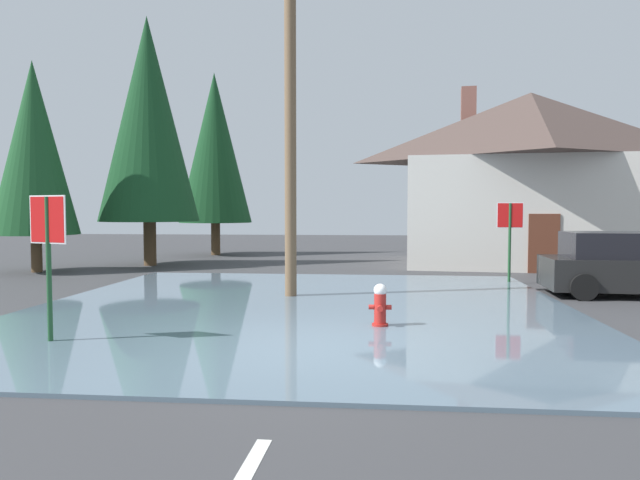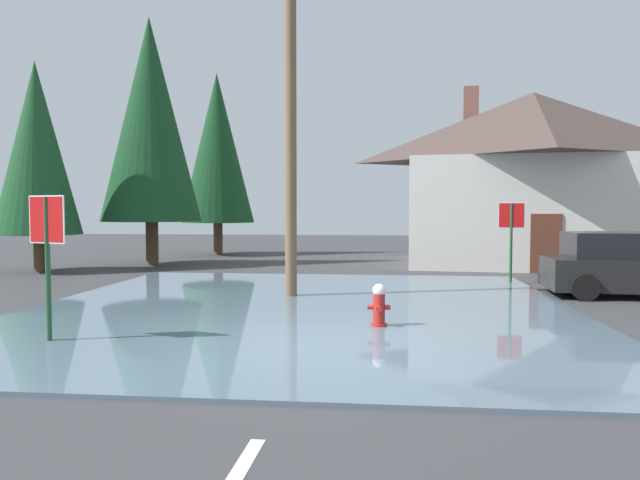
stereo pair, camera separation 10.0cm
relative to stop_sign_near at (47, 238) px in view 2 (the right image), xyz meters
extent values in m
cube|color=#38383A|center=(4.15, 0.05, -1.74)|extent=(80.00, 80.00, 0.10)
cube|color=slate|center=(3.55, 3.68, -1.67)|extent=(11.49, 12.39, 0.06)
cube|color=silver|center=(4.07, -1.25, -1.69)|extent=(4.49, 0.68, 0.01)
cylinder|color=#1E4C28|center=(0.00, 0.00, -0.52)|extent=(0.08, 0.08, 2.34)
cube|color=white|center=(0.00, 0.00, 0.29)|extent=(0.73, 0.26, 0.76)
cube|color=red|center=(0.00, 0.00, 0.29)|extent=(0.69, 0.26, 0.72)
cylinder|color=#AD231E|center=(5.22, 1.72, -1.65)|extent=(0.29, 0.29, 0.10)
cylinder|color=#AD231E|center=(5.22, 1.72, -1.33)|extent=(0.21, 0.21, 0.54)
sphere|color=white|center=(5.22, 1.72, -1.00)|extent=(0.23, 0.23, 0.23)
cylinder|color=#AD231E|center=(5.06, 1.72, -1.30)|extent=(0.10, 0.09, 0.09)
cylinder|color=#AD231E|center=(5.37, 1.72, -1.30)|extent=(0.10, 0.09, 0.09)
cylinder|color=#AD231E|center=(5.22, 1.56, -1.30)|extent=(0.11, 0.10, 0.11)
cylinder|color=brown|center=(3.09, 5.18, 2.45)|extent=(0.28, 0.28, 8.29)
cylinder|color=#1E4C28|center=(8.98, 8.47, -0.53)|extent=(0.08, 0.08, 2.32)
cube|color=white|center=(8.98, 8.47, 0.28)|extent=(0.73, 0.09, 0.73)
cube|color=red|center=(8.98, 8.47, 0.28)|extent=(0.69, 0.10, 0.69)
cube|color=beige|center=(11.06, 14.63, 0.32)|extent=(9.66, 7.36, 4.03)
pyramid|color=#473833|center=(11.06, 14.63, 3.64)|extent=(10.44, 7.95, 2.62)
cube|color=brown|center=(8.92, 16.02, 4.30)|extent=(0.66, 0.66, 2.36)
cube|color=#592D1E|center=(10.74, 11.37, -0.69)|extent=(1.00, 0.16, 2.00)
cube|color=black|center=(11.47, 6.29, -1.13)|extent=(4.26, 2.04, 0.77)
cube|color=black|center=(11.14, 6.30, -0.43)|extent=(2.58, 1.74, 0.63)
cylinder|color=black|center=(10.10, 7.27, -1.37)|extent=(0.65, 0.25, 0.64)
cylinder|color=black|center=(10.01, 5.43, -1.37)|extent=(0.65, 0.25, 0.64)
cylinder|color=#4C3823|center=(-2.40, 18.15, -0.93)|extent=(0.43, 0.43, 1.53)
cone|color=#143D1E|center=(-2.40, 18.15, 3.33)|extent=(3.41, 3.41, 6.99)
cylinder|color=#4C3823|center=(-6.43, 10.15, -1.05)|extent=(0.36, 0.36, 1.29)
cone|color=#194723|center=(-6.43, 10.15, 2.54)|extent=(2.87, 2.87, 5.89)
cylinder|color=#4C3823|center=(-3.48, 12.82, -0.85)|extent=(0.47, 0.47, 1.70)
cone|color=#143D1E|center=(-3.48, 12.82, 3.86)|extent=(3.77, 3.77, 7.72)
camera|label=1|loc=(5.13, -8.68, 0.45)|focal=32.65mm
camera|label=2|loc=(5.23, -8.67, 0.45)|focal=32.65mm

